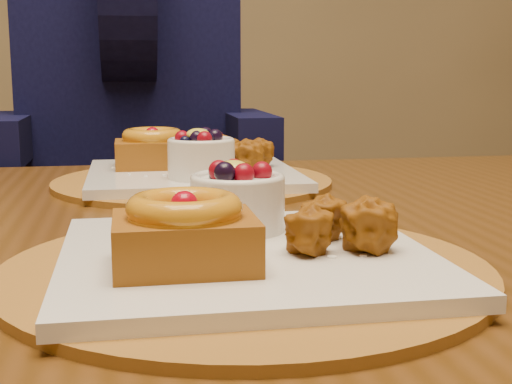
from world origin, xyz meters
TOP-DOWN VIEW (x-y plane):
  - dining_table at (0.07, 0.12)m, footprint 1.60×0.90m
  - place_setting_near at (0.07, -0.09)m, footprint 0.38×0.38m
  - place_setting_far at (0.07, 0.34)m, footprint 0.38×0.38m
  - chair_far at (0.04, 0.77)m, footprint 0.59×0.59m
  - diner at (-0.01, 0.86)m, footprint 0.53×0.50m

SIDE VIEW (x-z plane):
  - chair_far at x=0.04m, z-range 0.05..0.99m
  - dining_table at x=0.07m, z-range 0.30..1.06m
  - place_setting_near at x=0.07m, z-range 0.74..0.82m
  - place_setting_far at x=0.07m, z-range 0.74..0.82m
  - diner at x=-0.01m, z-range 0.49..1.35m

